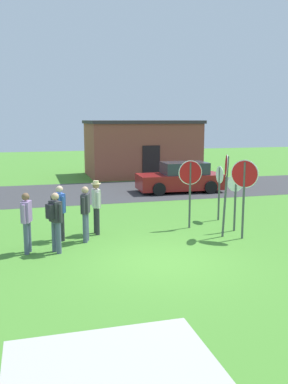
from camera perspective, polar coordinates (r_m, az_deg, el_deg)
The scene contains 15 objects.
ground_plane at distance 11.11m, azimuth 2.39°, elevation -9.39°, with size 80.00×80.00×0.00m, color #47842D.
street_asphalt at distance 21.56m, azimuth -6.54°, elevation 0.00°, with size 60.00×6.40×0.01m, color #38383A.
concrete_path at distance 6.81m, azimuth -4.39°, elevation -22.60°, with size 3.20×2.40×0.01m, color #ADAAA3.
building_background at distance 27.75m, azimuth -0.36°, elevation 5.99°, with size 7.13×4.77×3.60m.
parked_car_on_street at distance 21.54m, azimuth 5.03°, elevation 1.87°, with size 4.37×2.16×1.51m.
stop_sign_center_cluster at distance 13.22m, azimuth 11.03°, elevation 1.37°, with size 0.29×0.66×2.60m.
stop_sign_leaning_right at distance 15.49m, azimuth 10.19°, elevation 1.04°, with size 0.07×0.63×1.99m.
stop_sign_rear_left at distance 14.18m, azimuth 6.28°, elevation 1.40°, with size 0.82×0.08×2.31m.
stop_sign_leaning_left at distance 13.14m, azimuth 13.44°, elevation 1.02°, with size 0.59×0.65×2.46m.
stop_sign_far_back at distance 14.08m, azimuth 12.30°, elevation -0.09°, with size 0.61×0.08×1.93m.
person_near_signs at distance 12.72m, azimuth -7.96°, elevation -2.54°, with size 0.33×0.54×1.69m.
person_in_dark_shirt at distance 12.97m, azimuth -11.41°, elevation -2.26°, with size 0.43×0.54×1.69m.
person_on_left at distance 11.78m, azimuth -11.98°, elevation -3.50°, with size 0.46×0.51×1.69m.
person_holding_notes at distance 11.96m, azimuth -15.64°, elevation -3.61°, with size 0.31×0.55×1.69m.
person_in_teal at distance 13.51m, azimuth -6.49°, elevation -1.64°, with size 0.31×0.57×1.74m.
Camera 1 is at (-3.21, -9.99, 3.65)m, focal length 39.29 mm.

